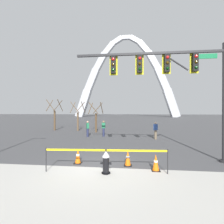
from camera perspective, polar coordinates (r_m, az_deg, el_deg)
The scene contains 14 objects.
ground_plane at distance 8.01m, azimuth -5.28°, elevation -18.40°, with size 240.00×240.00×0.00m, color #474749.
fire_hydrant at distance 7.00m, azimuth -2.13°, elevation -17.17°, with size 0.46×0.48×0.99m.
caution_tape_barrier at distance 6.98m, azimuth -2.23°, elevation -15.26°, with size 5.09×0.33×1.02m.
traffic_cone_by_hydrant at distance 8.44m, azimuth -11.88°, elevation -14.88°, with size 0.36×0.36×0.73m.
traffic_cone_mid_sidewalk at distance 7.98m, azimuth 5.58°, elevation -15.76°, with size 0.36×0.36×0.73m.
traffic_cone_curb_edge at distance 7.55m, azimuth 15.11°, elevation -16.74°, with size 0.36×0.36×0.73m.
traffic_signal_gantry at distance 9.21m, azimuth 21.31°, elevation 11.78°, with size 7.82×0.44×6.00m.
monument_arch at distance 72.63m, azimuth 4.96°, elevation 10.81°, with size 45.32×3.26×36.14m.
tree_far_left at distance 23.01m, azimuth -19.49°, elevation -1.55°, with size 1.89×1.91×4.10m.
tree_left_mid at distance 21.68m, azimuth -11.91°, elevation -2.03°, with size 1.75×1.76×3.79m.
tree_center_left at distance 19.72m, azimuth -5.65°, elevation -2.48°, with size 1.68×1.69×3.62m.
pedestrian_walking_left at distance 16.59m, azimuth -2.97°, elevation -5.75°, with size 0.34×0.22×1.59m.
pedestrian_standing_center at distance 16.47m, azimuth -8.56°, elevation -5.79°, with size 0.34×0.39×1.59m.
pedestrian_walking_right at distance 15.41m, azimuth 15.04°, elevation -6.22°, with size 0.39×0.35×1.59m.
Camera 1 is at (1.51, -7.44, 2.57)m, focal length 26.05 mm.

